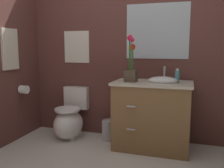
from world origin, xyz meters
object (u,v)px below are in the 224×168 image
object	(u,v)px
trash_bin	(108,130)
toilet_paper_roll	(24,89)
wall_mirror	(157,31)
vanity_cabinet	(152,114)
flower_vase	(131,65)
toilet	(70,120)
soap_bottle	(177,76)
wall_poster	(77,47)
hanging_towel	(10,49)

from	to	relation	value
trash_bin	toilet_paper_roll	xyz separation A→B (m)	(-1.12, -0.27, 0.54)
trash_bin	toilet_paper_roll	bearing A→B (deg)	-166.65
toilet_paper_roll	wall_mirror	bearing A→B (deg)	15.12
vanity_cabinet	flower_vase	size ratio (longest dim) A/B	1.81
toilet	soap_bottle	distance (m)	1.57
wall_poster	hanging_towel	xyz separation A→B (m)	(-0.63, -0.62, -0.03)
wall_poster	soap_bottle	bearing A→B (deg)	-10.29
flower_vase	soap_bottle	xyz separation A→B (m)	(0.54, 0.10, -0.12)
hanging_towel	flower_vase	bearing A→B (deg)	9.76
soap_bottle	wall_mirror	distance (m)	0.66
flower_vase	hanging_towel	xyz separation A→B (m)	(-1.52, -0.26, 0.19)
soap_bottle	wall_poster	world-z (taller)	wall_poster
trash_bin	wall_poster	xyz separation A→B (m)	(-0.54, 0.20, 1.12)
wall_mirror	toilet_paper_roll	xyz separation A→B (m)	(-1.72, -0.46, -0.77)
flower_vase	soap_bottle	world-z (taller)	flower_vase
vanity_cabinet	wall_poster	xyz separation A→B (m)	(-1.14, 0.29, 0.82)
trash_bin	soap_bottle	bearing A→B (deg)	-3.91
toilet	wall_mirror	xyz separation A→B (m)	(1.14, 0.27, 1.21)
toilet	flower_vase	size ratio (longest dim) A/B	1.23
flower_vase	wall_mirror	world-z (taller)	wall_mirror
hanging_towel	toilet_paper_roll	world-z (taller)	hanging_towel
flower_vase	soap_bottle	size ratio (longest dim) A/B	3.38
hanging_towel	toilet_paper_roll	xyz separation A→B (m)	(0.06, 0.16, -0.54)
flower_vase	vanity_cabinet	bearing A→B (deg)	14.60
toilet	vanity_cabinet	bearing A→B (deg)	-1.33
vanity_cabinet	flower_vase	distance (m)	0.66
trash_bin	wall_mirror	bearing A→B (deg)	18.38
flower_vase	wall_poster	xyz separation A→B (m)	(-0.88, 0.36, 0.22)
flower_vase	trash_bin	xyz separation A→B (m)	(-0.34, 0.16, -0.90)
flower_vase	toilet_paper_roll	world-z (taller)	flower_vase
soap_bottle	toilet_paper_roll	bearing A→B (deg)	-174.11
flower_vase	soap_bottle	bearing A→B (deg)	10.92
vanity_cabinet	flower_vase	world-z (taller)	flower_vase
hanging_towel	toilet_paper_roll	bearing A→B (deg)	70.84
toilet	wall_mirror	bearing A→B (deg)	13.24
flower_vase	wall_poster	distance (m)	0.98
soap_bottle	trash_bin	xyz separation A→B (m)	(-0.88, 0.06, -0.77)
flower_vase	hanging_towel	world-z (taller)	hanging_towel
toilet	wall_mirror	size ratio (longest dim) A/B	0.86
toilet	wall_poster	bearing A→B (deg)	90.00
toilet	wall_poster	xyz separation A→B (m)	(-0.00, 0.27, 1.01)
trash_bin	wall_mirror	distance (m)	1.46
vanity_cabinet	soap_bottle	bearing A→B (deg)	7.42
flower_vase	toilet_paper_roll	bearing A→B (deg)	-175.98
soap_bottle	toilet	bearing A→B (deg)	-179.60
flower_vase	wall_mirror	xyz separation A→B (m)	(0.26, 0.36, 0.42)
trash_bin	hanging_towel	distance (m)	1.66
soap_bottle	wall_poster	bearing A→B (deg)	169.71
flower_vase	wall_mirror	distance (m)	0.61
wall_mirror	hanging_towel	distance (m)	1.89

